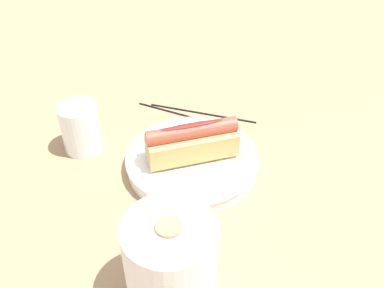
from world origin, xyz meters
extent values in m
plane|color=#9E7A56|center=(0.00, 0.00, 0.00)|extent=(2.40, 2.40, 0.00)
cylinder|color=white|center=(-0.01, 0.00, 0.01)|extent=(0.22, 0.22, 0.02)
torus|color=white|center=(-0.01, 0.00, 0.02)|extent=(0.23, 0.23, 0.01)
cube|color=tan|center=(-0.01, 0.00, 0.05)|extent=(0.16, 0.10, 0.04)
cylinder|color=#A84733|center=(-0.01, 0.00, 0.08)|extent=(0.15, 0.08, 0.03)
ellipsoid|color=red|center=(-0.01, 0.00, 0.09)|extent=(0.11, 0.05, 0.01)
cylinder|color=white|center=(0.19, -0.04, 0.04)|extent=(0.07, 0.07, 0.09)
cylinder|color=silver|center=(0.19, -0.04, 0.03)|extent=(0.06, 0.06, 0.05)
cylinder|color=white|center=(0.00, 0.24, 0.07)|extent=(0.11, 0.11, 0.13)
cylinder|color=#997A5B|center=(0.00, 0.24, 0.13)|extent=(0.03, 0.03, 0.00)
cylinder|color=black|center=(0.01, -0.15, 0.00)|extent=(0.21, 0.08, 0.01)
cylinder|color=black|center=(-0.02, -0.16, 0.00)|extent=(0.22, 0.05, 0.01)
camera|label=1|loc=(-0.05, 0.54, 0.49)|focal=39.43mm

